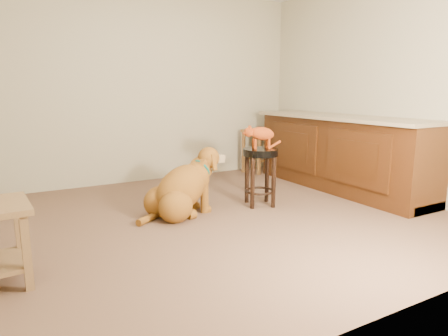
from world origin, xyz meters
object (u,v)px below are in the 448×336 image
wood_stool (257,150)px  golden_retriever (182,190)px  padded_stool (260,165)px  tabby_kitten (260,134)px

wood_stool → golden_retriever: 2.35m
padded_stool → golden_retriever: 0.91m
golden_retriever → tabby_kitten: 1.03m
golden_retriever → tabby_kitten: (0.88, -0.08, 0.52)m
wood_stool → tabby_kitten: (-0.98, -1.51, 0.44)m
wood_stool → tabby_kitten: size_ratio=1.44×
wood_stool → padded_stool: bearing=-122.8°
golden_retriever → tabby_kitten: bearing=-19.6°
tabby_kitten → padded_stool: bearing=-5.7°
padded_stool → tabby_kitten: size_ratio=1.37×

